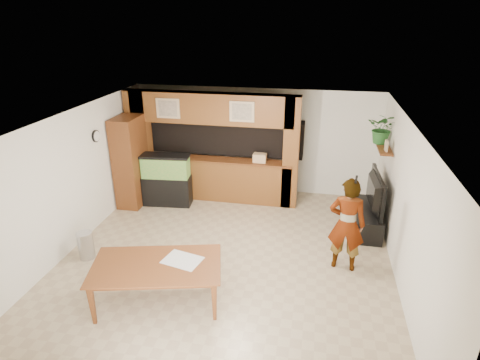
% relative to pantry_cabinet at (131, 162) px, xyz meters
% --- Properties ---
extents(floor, '(6.50, 6.50, 0.00)m').
position_rel_pantry_cabinet_xyz_m(floor, '(2.70, -1.85, -1.05)').
color(floor, tan).
rests_on(floor, ground).
extents(ceiling, '(6.50, 6.50, 0.00)m').
position_rel_pantry_cabinet_xyz_m(ceiling, '(2.70, -1.85, 1.55)').
color(ceiling, white).
rests_on(ceiling, wall_back).
extents(wall_back, '(6.00, 0.00, 6.00)m').
position_rel_pantry_cabinet_xyz_m(wall_back, '(2.70, 1.40, 0.25)').
color(wall_back, white).
rests_on(wall_back, floor).
extents(wall_left, '(0.00, 6.50, 6.50)m').
position_rel_pantry_cabinet_xyz_m(wall_left, '(-0.30, -1.85, 0.25)').
color(wall_left, white).
rests_on(wall_left, floor).
extents(wall_right, '(0.00, 6.50, 6.50)m').
position_rel_pantry_cabinet_xyz_m(wall_right, '(5.70, -1.85, 0.25)').
color(wall_right, white).
rests_on(wall_right, floor).
extents(partition, '(4.20, 0.99, 2.60)m').
position_rel_pantry_cabinet_xyz_m(partition, '(1.75, 0.79, 0.26)').
color(partition, brown).
rests_on(partition, floor).
extents(wall_clock, '(0.05, 0.25, 0.25)m').
position_rel_pantry_cabinet_xyz_m(wall_clock, '(-0.27, -0.85, 0.85)').
color(wall_clock, black).
rests_on(wall_clock, wall_left).
extents(wall_shelf, '(0.25, 0.90, 0.04)m').
position_rel_pantry_cabinet_xyz_m(wall_shelf, '(5.55, 0.10, 0.65)').
color(wall_shelf, brown).
rests_on(wall_shelf, wall_right).
extents(pantry_cabinet, '(0.53, 0.86, 2.10)m').
position_rel_pantry_cabinet_xyz_m(pantry_cabinet, '(0.00, 0.00, 0.00)').
color(pantry_cabinet, brown).
rests_on(pantry_cabinet, floor).
extents(trash_can, '(0.29, 0.29, 0.53)m').
position_rel_pantry_cabinet_xyz_m(trash_can, '(0.14, -2.36, -0.79)').
color(trash_can, '#B2B2B7').
rests_on(trash_can, floor).
extents(aquarium, '(1.12, 0.42, 1.24)m').
position_rel_pantry_cabinet_xyz_m(aquarium, '(0.81, 0.10, -0.44)').
color(aquarium, black).
rests_on(aquarium, floor).
extents(tv_stand, '(0.52, 1.43, 0.48)m').
position_rel_pantry_cabinet_xyz_m(tv_stand, '(5.35, -0.23, -0.81)').
color(tv_stand, black).
rests_on(tv_stand, floor).
extents(television, '(0.25, 1.35, 0.77)m').
position_rel_pantry_cabinet_xyz_m(television, '(5.35, -0.23, -0.19)').
color(television, black).
rests_on(television, tv_stand).
extents(photo_frame, '(0.05, 0.16, 0.22)m').
position_rel_pantry_cabinet_xyz_m(photo_frame, '(5.55, -0.13, 0.78)').
color(photo_frame, tan).
rests_on(photo_frame, wall_shelf).
extents(potted_plant, '(0.73, 0.69, 0.64)m').
position_rel_pantry_cabinet_xyz_m(potted_plant, '(5.52, 0.37, 0.99)').
color(potted_plant, '#245923').
rests_on(potted_plant, wall_shelf).
extents(person, '(0.67, 0.48, 1.73)m').
position_rel_pantry_cabinet_xyz_m(person, '(4.81, -1.74, -0.19)').
color(person, '#91724F').
rests_on(person, floor).
extents(microphone, '(0.04, 0.10, 0.16)m').
position_rel_pantry_cabinet_xyz_m(microphone, '(4.86, -1.90, 0.73)').
color(microphone, black).
rests_on(microphone, person).
extents(dining_table, '(2.17, 1.53, 0.69)m').
position_rel_pantry_cabinet_xyz_m(dining_table, '(1.93, -3.31, -0.71)').
color(dining_table, brown).
rests_on(dining_table, floor).
extents(newspaper_a, '(0.65, 0.54, 0.01)m').
position_rel_pantry_cabinet_xyz_m(newspaper_a, '(2.28, -3.08, -0.36)').
color(newspaper_a, silver).
rests_on(newspaper_a, dining_table).
extents(counter_box, '(0.31, 0.21, 0.20)m').
position_rel_pantry_cabinet_xyz_m(counter_box, '(2.94, 0.60, 0.09)').
color(counter_box, tan).
rests_on(counter_box, partition).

